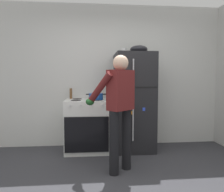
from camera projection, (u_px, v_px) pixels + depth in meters
kitchen_wall_back at (110, 76)px, 4.18m from camera, size 6.00×0.10×2.70m
refrigerator at (134, 102)px, 3.87m from camera, size 0.68×0.72×1.74m
stove_range at (87, 125)px, 3.81m from camera, size 0.76×0.67×0.93m
person_cook at (118, 103)px, 2.92m from camera, size 0.68×0.72×1.60m
red_pot at (96, 96)px, 3.75m from camera, size 0.35×0.25×0.11m
coffee_mug at (124, 51)px, 3.84m from camera, size 0.11×0.08×0.10m
pepper_mill at (71, 93)px, 3.95m from camera, size 0.05×0.05×0.19m
mixing_bowl at (139, 49)px, 3.81m from camera, size 0.31×0.31×0.14m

